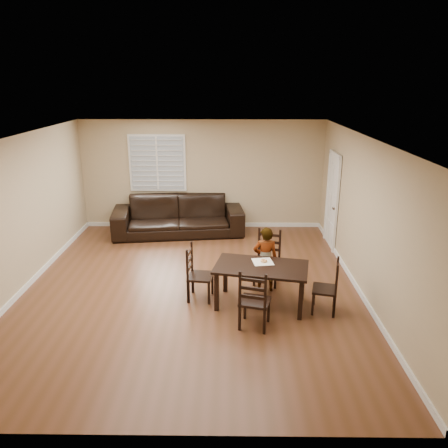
{
  "coord_description": "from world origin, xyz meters",
  "views": [
    {
      "loc": [
        0.68,
        -7.19,
        3.6
      ],
      "look_at": [
        0.58,
        0.66,
        1.0
      ],
      "focal_mm": 35.0,
      "sensor_mm": 36.0,
      "label": 1
    }
  ],
  "objects": [
    {
      "name": "chair_left",
      "position": [
        0.08,
        -0.41,
        0.44
      ],
      "size": [
        0.45,
        0.48,
        0.97
      ],
      "rotation": [
        0.0,
        0.0,
        1.45
      ],
      "color": "black",
      "rests_on": "ground"
    },
    {
      "name": "sofa",
      "position": [
        -0.56,
        2.94,
        0.45
      ],
      "size": [
        3.24,
        1.59,
        0.91
      ],
      "primitive_type": "imported",
      "rotation": [
        0.0,
        0.0,
        0.12
      ],
      "color": "black",
      "rests_on": "ground"
    },
    {
      "name": "donut",
      "position": [
        1.26,
        -0.47,
        0.73
      ],
      "size": [
        0.11,
        0.11,
        0.04
      ],
      "color": "#D48E4C",
      "rests_on": "napkin"
    },
    {
      "name": "chair_near",
      "position": [
        1.41,
        0.32,
        0.45
      ],
      "size": [
        0.55,
        0.52,
        1.0
      ],
      "rotation": [
        0.0,
        0.0,
        -0.27
      ],
      "color": "black",
      "rests_on": "ground"
    },
    {
      "name": "chair_right",
      "position": [
        2.33,
        -0.86,
        0.41
      ],
      "size": [
        0.47,
        0.49,
        0.91
      ],
      "rotation": [
        0.0,
        0.0,
        -1.81
      ],
      "color": "black",
      "rests_on": "ground"
    },
    {
      "name": "napkin",
      "position": [
        1.24,
        -0.46,
        0.71
      ],
      "size": [
        0.37,
        0.37,
        0.0
      ],
      "primitive_type": "cube",
      "rotation": [
        0.0,
        0.0,
        0.15
      ],
      "color": "#EDE4CC",
      "rests_on": "dining_table"
    },
    {
      "name": "ground",
      "position": [
        0.0,
        0.0,
        0.0
      ],
      "size": [
        7.0,
        7.0,
        0.0
      ],
      "primitive_type": "plane",
      "color": "brown",
      "rests_on": "ground"
    },
    {
      "name": "dining_table",
      "position": [
        1.21,
        -0.63,
        0.62
      ],
      "size": [
        1.64,
        1.13,
        0.71
      ],
      "rotation": [
        0.0,
        0.0,
        -0.2
      ],
      "color": "black",
      "rests_on": "ground"
    },
    {
      "name": "room",
      "position": [
        0.04,
        0.18,
        1.81
      ],
      "size": [
        6.04,
        7.04,
        2.72
      ],
      "color": "tan",
      "rests_on": "ground"
    },
    {
      "name": "chair_far",
      "position": [
        1.04,
        -1.41,
        0.44
      ],
      "size": [
        0.53,
        0.51,
        0.97
      ],
      "rotation": [
        0.0,
        0.0,
        2.88
      ],
      "color": "black",
      "rests_on": "ground"
    },
    {
      "name": "child",
      "position": [
        1.32,
        -0.09,
        0.6
      ],
      "size": [
        0.44,
        0.29,
        1.19
      ],
      "primitive_type": "imported",
      "rotation": [
        0.0,
        0.0,
        3.15
      ],
      "color": "gray",
      "rests_on": "ground"
    }
  ]
}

